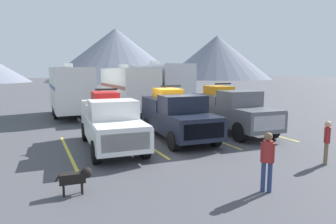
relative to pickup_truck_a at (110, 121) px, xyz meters
name	(u,v)px	position (x,y,z in m)	size (l,w,h in m)	color
ground_plane	(169,136)	(3.17, 0.85, -1.13)	(240.00, 240.00, 0.00)	#47474C
pickup_truck_a	(110,121)	(0.00, 0.00, 0.00)	(2.38, 5.63, 2.47)	white
pickup_truck_b	(177,115)	(3.28, 0.27, 0.02)	(2.49, 5.41, 2.53)	black
pickup_truck_c	(231,109)	(6.63, 0.53, 0.07)	(2.42, 5.88, 2.56)	#595B60
lot_stripe_a	(68,151)	(-1.77, 0.03, -1.13)	(0.12, 5.50, 0.01)	gold
lot_stripe_b	(144,143)	(1.52, 0.03, -1.13)	(0.12, 5.50, 0.01)	gold
lot_stripe_c	(206,136)	(4.81, 0.03, -1.13)	(0.12, 5.50, 0.01)	gold
lot_stripe_d	(258,131)	(8.10, 0.03, -1.13)	(0.12, 5.50, 0.01)	gold
camper_trailer_a	(71,89)	(-0.46, 9.53, 0.85)	(2.51, 7.75, 3.75)	white
camper_trailer_b	(128,88)	(3.64, 9.30, 0.83)	(2.56, 8.69, 3.71)	white
camper_trailer_c	(160,85)	(6.25, 9.33, 0.98)	(2.42, 8.77, 4.02)	silver
person_a	(267,158)	(2.66, -6.46, -0.18)	(0.31, 0.30, 1.65)	navy
person_b	(327,140)	(6.25, -5.48, -0.25)	(0.29, 0.29, 1.54)	#726047
dog	(77,177)	(-2.00, -4.46, -0.66)	(0.96, 0.32, 0.70)	black
mountain_ridge	(71,55)	(7.73, 76.67, 6.35)	(152.23, 47.26, 16.40)	slate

